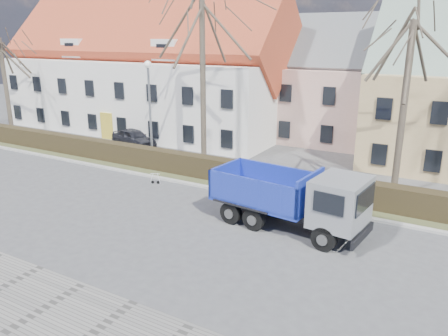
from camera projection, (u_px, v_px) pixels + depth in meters
The scene contains 13 objects.
ground at pixel (146, 214), 21.12m from camera, with size 120.00×120.00×0.00m, color #4A4A4D.
curb_far at pixel (197, 185), 24.93m from camera, with size 80.00×0.30×0.12m, color #A6A39E.
grass_strip at pixel (212, 178), 26.26m from camera, with size 80.00×3.00×0.10m, color #434929.
hedge at pixel (210, 169), 25.92m from camera, with size 60.00×0.90×1.30m, color black.
building_white at pixel (144, 76), 39.19m from camera, with size 26.80×10.80×9.50m, color white, non-canonical shape.
building_pink at pixel (344, 91), 34.71m from camera, with size 10.80×8.80×8.00m, color #CA9B8F, non-canonical shape.
tree_0 at pixel (4, 76), 37.14m from camera, with size 7.20×7.20×9.90m, color #443A2F, non-canonical shape.
tree_1 at pixel (203, 68), 27.29m from camera, with size 9.20×9.20×12.65m, color #443A2F, non-canonical shape.
tree_2 at pixel (405, 93), 21.87m from camera, with size 8.00×8.00×11.00m, color #443A2F, non-canonical shape.
dump_truck at pixel (283, 196), 19.31m from camera, with size 7.19×2.67×2.87m, color #152797, non-canonical shape.
streetlight at pixel (150, 113), 28.37m from camera, with size 0.53×0.53×6.83m, color gray, non-canonical shape.
cart_frame at pixel (152, 178), 25.31m from camera, with size 0.78×0.44×0.71m, color silver, non-canonical shape.
parked_car_a at pixel (134, 138), 33.61m from camera, with size 1.66×4.12×1.40m, color black.
Camera 1 is at (12.95, -15.14, 8.26)m, focal length 35.00 mm.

